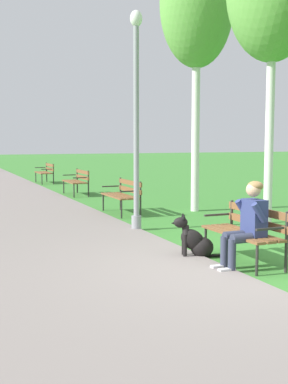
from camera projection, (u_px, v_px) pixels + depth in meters
ground_plane at (243, 271)px, 6.94m from camera, size 120.00×120.00×0.00m
park_bench_near at (247, 229)px, 7.37m from camera, size 0.55×1.50×0.85m
park_bench_mid at (123, 193)px, 12.29m from camera, size 0.55×1.50×0.85m
park_bench_far at (77, 180)px, 16.51m from camera, size 0.55×1.50×0.85m
park_bench_furthest at (46, 171)px, 21.14m from camera, size 0.55×1.50×0.85m
person_seated_on_near_bench at (247, 222)px, 6.98m from camera, size 0.74×0.49×1.25m
dog_black at (196, 241)px, 7.69m from camera, size 0.82×0.40×0.71m
lamp_post_near at (136, 119)px, 9.84m from camera, size 0.24×0.24×4.34m
birch_tree_third at (197, 6)px, 12.28m from camera, size 1.89×1.67×6.75m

